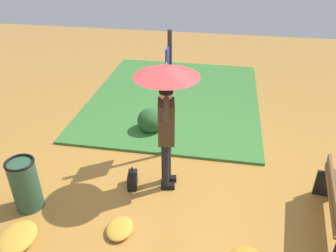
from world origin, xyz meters
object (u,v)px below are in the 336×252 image
(person_with_umbrella, at_px, (166,97))
(info_sign_post, at_px, (169,82))
(handbag, at_px, (132,180))
(trash_bin, at_px, (25,184))

(person_with_umbrella, distance_m, info_sign_post, 0.81)
(info_sign_post, height_order, handbag, info_sign_post)
(trash_bin, bearing_deg, info_sign_post, -46.54)
(info_sign_post, bearing_deg, handbag, 157.53)
(info_sign_post, xyz_separation_m, handbag, (-1.02, 0.42, -1.32))
(person_with_umbrella, distance_m, trash_bin, 2.42)
(trash_bin, bearing_deg, handbag, -63.09)
(person_with_umbrella, relative_size, handbag, 5.53)
(person_with_umbrella, relative_size, info_sign_post, 0.89)
(person_with_umbrella, height_order, handbag, person_with_umbrella)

